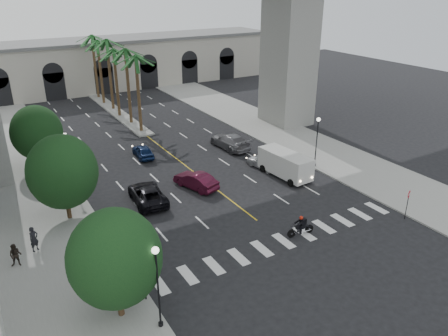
{
  "coord_description": "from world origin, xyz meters",
  "views": [
    {
      "loc": [
        -18.01,
        -23.09,
        17.99
      ],
      "look_at": [
        -0.75,
        6.0,
        3.32
      ],
      "focal_mm": 35.0,
      "sensor_mm": 36.0,
      "label": 1
    }
  ],
  "objects_px": {
    "motorcycle_rider": "(302,226)",
    "car_a": "(265,162)",
    "traffic_signal_far": "(121,235)",
    "car_d": "(230,141)",
    "car_e": "(143,151)",
    "pedestrian_b": "(16,255)",
    "car_c": "(147,194)",
    "do_not_enter_sign": "(408,199)",
    "traffic_signal_near": "(143,267)",
    "cargo_van": "(285,164)",
    "lamp_post_left_far": "(68,155)",
    "pedestrian_a": "(34,239)",
    "lamp_post_right": "(317,138)",
    "lamp_post_left_near": "(158,281)",
    "car_b": "(196,181)"
  },
  "relations": [
    {
      "from": "lamp_post_right",
      "to": "pedestrian_a",
      "type": "bearing_deg",
      "value": -176.69
    },
    {
      "from": "motorcycle_rider",
      "to": "car_a",
      "type": "relative_size",
      "value": 0.54
    },
    {
      "from": "motorcycle_rider",
      "to": "car_c",
      "type": "xyz_separation_m",
      "value": [
        -8.08,
        11.04,
        0.02
      ]
    },
    {
      "from": "lamp_post_right",
      "to": "traffic_signal_far",
      "type": "relative_size",
      "value": 1.47
    },
    {
      "from": "car_e",
      "to": "car_a",
      "type": "bearing_deg",
      "value": 140.1
    },
    {
      "from": "traffic_signal_near",
      "to": "pedestrian_a",
      "type": "xyz_separation_m",
      "value": [
        -4.86,
        8.91,
        -1.42
      ]
    },
    {
      "from": "cargo_van",
      "to": "pedestrian_a",
      "type": "bearing_deg",
      "value": 178.84
    },
    {
      "from": "traffic_signal_near",
      "to": "do_not_enter_sign",
      "type": "height_order",
      "value": "traffic_signal_near"
    },
    {
      "from": "car_d",
      "to": "pedestrian_b",
      "type": "distance_m",
      "value": 27.13
    },
    {
      "from": "lamp_post_left_far",
      "to": "pedestrian_b",
      "type": "distance_m",
      "value": 12.7
    },
    {
      "from": "traffic_signal_far",
      "to": "car_a",
      "type": "xyz_separation_m",
      "value": [
        18.07,
        8.82,
        -1.79
      ]
    },
    {
      "from": "car_e",
      "to": "do_not_enter_sign",
      "type": "xyz_separation_m",
      "value": [
        13.42,
        -23.67,
        1.19
      ]
    },
    {
      "from": "lamp_post_right",
      "to": "lamp_post_left_near",
      "type": "bearing_deg",
      "value": -150.31
    },
    {
      "from": "lamp_post_right",
      "to": "car_e",
      "type": "relative_size",
      "value": 1.33
    },
    {
      "from": "lamp_post_left_far",
      "to": "traffic_signal_far",
      "type": "height_order",
      "value": "lamp_post_left_far"
    },
    {
      "from": "lamp_post_left_near",
      "to": "pedestrian_a",
      "type": "xyz_separation_m",
      "value": [
        -4.76,
        11.41,
        -2.13
      ]
    },
    {
      "from": "pedestrian_b",
      "to": "lamp_post_left_far",
      "type": "bearing_deg",
      "value": 81.02
    },
    {
      "from": "motorcycle_rider",
      "to": "cargo_van",
      "type": "height_order",
      "value": "cargo_van"
    },
    {
      "from": "traffic_signal_near",
      "to": "pedestrian_b",
      "type": "distance_m",
      "value": 9.96
    },
    {
      "from": "lamp_post_left_far",
      "to": "car_b",
      "type": "height_order",
      "value": "lamp_post_left_far"
    },
    {
      "from": "traffic_signal_near",
      "to": "motorcycle_rider",
      "type": "bearing_deg",
      "value": 4.47
    },
    {
      "from": "cargo_van",
      "to": "pedestrian_b",
      "type": "height_order",
      "value": "cargo_van"
    },
    {
      "from": "lamp_post_left_far",
      "to": "motorcycle_rider",
      "type": "bearing_deg",
      "value": -53.24
    },
    {
      "from": "motorcycle_rider",
      "to": "traffic_signal_near",
      "type": "bearing_deg",
      "value": -169.37
    },
    {
      "from": "pedestrian_a",
      "to": "pedestrian_b",
      "type": "xyz_separation_m",
      "value": [
        -1.38,
        -1.29,
        -0.11
      ]
    },
    {
      "from": "lamp_post_right",
      "to": "motorcycle_rider",
      "type": "xyz_separation_m",
      "value": [
        -9.74,
        -9.49,
        -2.47
      ]
    },
    {
      "from": "car_d",
      "to": "lamp_post_left_far",
      "type": "bearing_deg",
      "value": 0.78
    },
    {
      "from": "car_a",
      "to": "car_b",
      "type": "xyz_separation_m",
      "value": [
        -8.27,
        -0.44,
        0.04
      ]
    },
    {
      "from": "pedestrian_a",
      "to": "motorcycle_rider",
      "type": "bearing_deg",
      "value": -54.36
    },
    {
      "from": "motorcycle_rider",
      "to": "pedestrian_b",
      "type": "xyz_separation_m",
      "value": [
        -19.21,
        6.6,
        0.24
      ]
    },
    {
      "from": "do_not_enter_sign",
      "to": "traffic_signal_near",
      "type": "bearing_deg",
      "value": 152.64
    },
    {
      "from": "motorcycle_rider",
      "to": "car_c",
      "type": "distance_m",
      "value": 13.68
    },
    {
      "from": "car_c",
      "to": "car_d",
      "type": "xyz_separation_m",
      "value": [
        13.15,
        7.68,
        0.09
      ]
    },
    {
      "from": "car_c",
      "to": "car_d",
      "type": "distance_m",
      "value": 15.23
    },
    {
      "from": "traffic_signal_far",
      "to": "car_d",
      "type": "bearing_deg",
      "value": 41.11
    },
    {
      "from": "car_c",
      "to": "do_not_enter_sign",
      "type": "height_order",
      "value": "do_not_enter_sign"
    },
    {
      "from": "cargo_van",
      "to": "pedestrian_b",
      "type": "xyz_separation_m",
      "value": [
        -24.79,
        -2.55,
        -0.4
      ]
    },
    {
      "from": "car_a",
      "to": "car_d",
      "type": "distance_m",
      "value": 6.92
    },
    {
      "from": "lamp_post_left_far",
      "to": "traffic_signal_near",
      "type": "height_order",
      "value": "lamp_post_left_far"
    },
    {
      "from": "lamp_post_left_near",
      "to": "car_c",
      "type": "distance_m",
      "value": 15.58
    },
    {
      "from": "lamp_post_left_far",
      "to": "car_a",
      "type": "height_order",
      "value": "lamp_post_left_far"
    },
    {
      "from": "lamp_post_left_near",
      "to": "do_not_enter_sign",
      "type": "bearing_deg",
      "value": 2.74
    },
    {
      "from": "car_a",
      "to": "car_e",
      "type": "relative_size",
      "value": 1.06
    },
    {
      "from": "car_e",
      "to": "pedestrian_b",
      "type": "xyz_separation_m",
      "value": [
        -14.62,
        -14.61,
        0.3
      ]
    },
    {
      "from": "car_d",
      "to": "pedestrian_b",
      "type": "bearing_deg",
      "value": 23.42
    },
    {
      "from": "cargo_van",
      "to": "car_d",
      "type": "bearing_deg",
      "value": 88.85
    },
    {
      "from": "car_b",
      "to": "do_not_enter_sign",
      "type": "bearing_deg",
      "value": 113.48
    },
    {
      "from": "car_b",
      "to": "do_not_enter_sign",
      "type": "height_order",
      "value": "do_not_enter_sign"
    },
    {
      "from": "car_b",
      "to": "pedestrian_a",
      "type": "xyz_separation_m",
      "value": [
        -14.66,
        -3.47,
        0.33
      ]
    },
    {
      "from": "car_d",
      "to": "do_not_enter_sign",
      "type": "bearing_deg",
      "value": 96.96
    }
  ]
}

